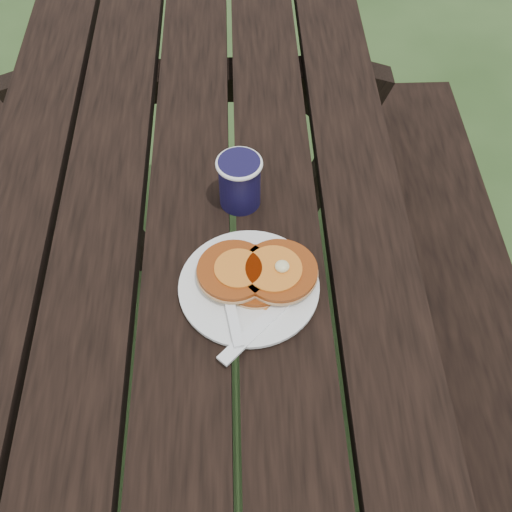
{
  "coord_description": "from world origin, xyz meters",
  "views": [
    {
      "loc": [
        0.09,
        -0.54,
        1.58
      ],
      "look_at": [
        0.11,
        0.05,
        0.8
      ],
      "focal_mm": 45.0,
      "sensor_mm": 36.0,
      "label": 1
    }
  ],
  "objects_px": {
    "plate": "(249,287)",
    "coffee_cup": "(240,179)",
    "picnic_table": "(202,405)",
    "pancake_stack": "(258,272)"
  },
  "relations": [
    {
      "from": "picnic_table",
      "to": "pancake_stack",
      "type": "xyz_separation_m",
      "value": [
        0.11,
        0.03,
        0.41
      ]
    },
    {
      "from": "plate",
      "to": "pancake_stack",
      "type": "bearing_deg",
      "value": 43.79
    },
    {
      "from": "plate",
      "to": "coffee_cup",
      "type": "bearing_deg",
      "value": 93.05
    },
    {
      "from": "picnic_table",
      "to": "coffee_cup",
      "type": "distance_m",
      "value": 0.49
    },
    {
      "from": "picnic_table",
      "to": "pancake_stack",
      "type": "bearing_deg",
      "value": 16.21
    },
    {
      "from": "plate",
      "to": "coffee_cup",
      "type": "height_order",
      "value": "coffee_cup"
    },
    {
      "from": "coffee_cup",
      "to": "pancake_stack",
      "type": "bearing_deg",
      "value": -81.87
    },
    {
      "from": "picnic_table",
      "to": "plate",
      "type": "height_order",
      "value": "plate"
    },
    {
      "from": "pancake_stack",
      "to": "coffee_cup",
      "type": "xyz_separation_m",
      "value": [
        -0.02,
        0.17,
        0.03
      ]
    },
    {
      "from": "pancake_stack",
      "to": "coffee_cup",
      "type": "bearing_deg",
      "value": 98.13
    }
  ]
}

